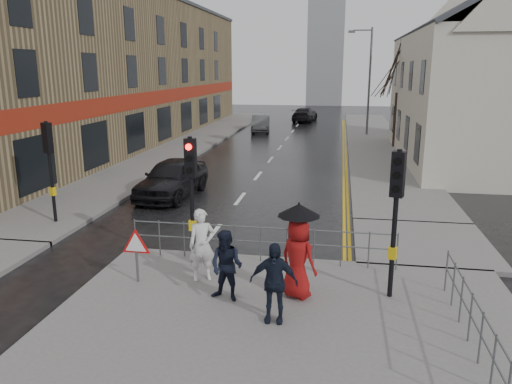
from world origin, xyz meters
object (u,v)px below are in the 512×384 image
(pedestrian_with_umbrella, at_px, (298,248))
(car_parked, at_px, (172,178))
(pedestrian_a, at_px, (202,245))
(pedestrian_d, at_px, (274,282))
(pedestrian_b, at_px, (227,266))
(car_mid, at_px, (261,124))

(pedestrian_with_umbrella, relative_size, car_parked, 0.47)
(pedestrian_a, xyz_separation_m, pedestrian_d, (2.00, -1.77, -0.04))
(pedestrian_a, relative_size, pedestrian_b, 1.10)
(pedestrian_d, xyz_separation_m, car_parked, (-5.57, 9.97, -0.20))
(pedestrian_with_umbrella, distance_m, car_parked, 10.61)
(pedestrian_b, bearing_deg, car_parked, 130.35)
(pedestrian_a, height_order, pedestrian_d, pedestrian_a)
(pedestrian_a, distance_m, pedestrian_with_umbrella, 2.46)
(pedestrian_d, relative_size, car_mid, 0.41)
(pedestrian_with_umbrella, relative_size, pedestrian_d, 1.29)
(pedestrian_a, distance_m, pedestrian_b, 1.30)
(pedestrian_with_umbrella, xyz_separation_m, car_parked, (-5.96, 8.76, -0.51))
(pedestrian_b, relative_size, car_mid, 0.39)
(pedestrian_d, height_order, car_parked, pedestrian_d)
(pedestrian_d, distance_m, car_parked, 11.42)
(pedestrian_with_umbrella, height_order, pedestrian_d, pedestrian_with_umbrella)
(pedestrian_a, height_order, pedestrian_b, pedestrian_a)
(pedestrian_a, height_order, pedestrian_with_umbrella, pedestrian_with_umbrella)
(pedestrian_with_umbrella, height_order, car_parked, pedestrian_with_umbrella)
(pedestrian_with_umbrella, bearing_deg, car_parked, 124.20)
(car_parked, bearing_deg, pedestrian_a, -62.15)
(pedestrian_b, xyz_separation_m, pedestrian_d, (1.16, -0.77, 0.04))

